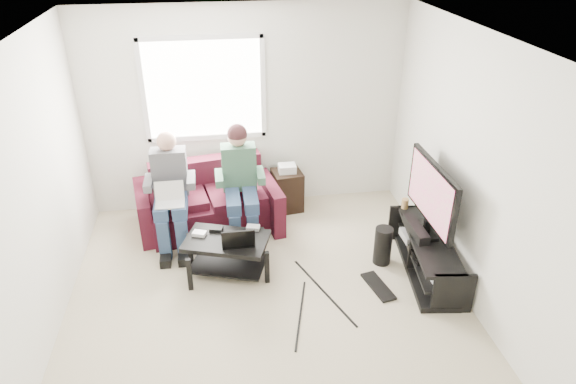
{
  "coord_description": "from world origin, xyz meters",
  "views": [
    {
      "loc": [
        -0.4,
        -3.9,
        3.47
      ],
      "look_at": [
        0.28,
        0.6,
        1.0
      ],
      "focal_mm": 32.0,
      "sensor_mm": 36.0,
      "label": 1
    }
  ],
  "objects": [
    {
      "name": "floor",
      "position": [
        0.0,
        0.0,
        0.0
      ],
      "size": [
        4.5,
        4.5,
        0.0
      ],
      "primitive_type": "plane",
      "color": "tan",
      "rests_on": "ground"
    },
    {
      "name": "ceiling",
      "position": [
        0.0,
        0.0,
        2.6
      ],
      "size": [
        4.5,
        4.5,
        0.0
      ],
      "primitive_type": "plane",
      "rotation": [
        3.14,
        0.0,
        0.0
      ],
      "color": "white",
      "rests_on": "wall_back"
    },
    {
      "name": "wall_back",
      "position": [
        0.0,
        2.25,
        1.3
      ],
      "size": [
        4.5,
        0.0,
        4.5
      ],
      "primitive_type": "plane",
      "rotation": [
        1.57,
        0.0,
        0.0
      ],
      "color": "silver",
      "rests_on": "floor"
    },
    {
      "name": "wall_left",
      "position": [
        -2.0,
        0.0,
        1.3
      ],
      "size": [
        0.0,
        4.5,
        4.5
      ],
      "primitive_type": "plane",
      "rotation": [
        1.57,
        0.0,
        1.57
      ],
      "color": "silver",
      "rests_on": "floor"
    },
    {
      "name": "wall_right",
      "position": [
        2.0,
        0.0,
        1.3
      ],
      "size": [
        0.0,
        4.5,
        4.5
      ],
      "primitive_type": "plane",
      "rotation": [
        1.57,
        0.0,
        -1.57
      ],
      "color": "silver",
      "rests_on": "floor"
    },
    {
      "name": "window",
      "position": [
        -0.5,
        2.23,
        1.6
      ],
      "size": [
        1.48,
        0.04,
        1.28
      ],
      "color": "white",
      "rests_on": "wall_back"
    },
    {
      "name": "sofa",
      "position": [
        -0.55,
        1.71,
        0.3
      ],
      "size": [
        1.84,
        1.03,
        0.8
      ],
      "color": "#44111C",
      "rests_on": "floor"
    },
    {
      "name": "person_left",
      "position": [
        -0.95,
        1.42,
        0.72
      ],
      "size": [
        0.4,
        0.71,
        1.33
      ],
      "color": "navy",
      "rests_on": "sofa"
    },
    {
      "name": "person_right",
      "position": [
        -0.15,
        1.44,
        0.78
      ],
      "size": [
        0.4,
        0.71,
        1.37
      ],
      "color": "navy",
      "rests_on": "sofa"
    },
    {
      "name": "laptop_silver",
      "position": [
        -0.95,
        1.18,
        0.7
      ],
      "size": [
        0.34,
        0.25,
        0.24
      ],
      "primitive_type": null,
      "rotation": [
        0.0,
        0.0,
        0.09
      ],
      "color": "silver",
      "rests_on": "person_left"
    },
    {
      "name": "coffee_table",
      "position": [
        -0.37,
        0.69,
        0.32
      ],
      "size": [
        0.99,
        0.78,
        0.43
      ],
      "color": "black",
      "rests_on": "floor"
    },
    {
      "name": "laptop_black",
      "position": [
        -0.25,
        0.61,
        0.55
      ],
      "size": [
        0.39,
        0.31,
        0.24
      ],
      "primitive_type": null,
      "rotation": [
        0.0,
        0.0,
        -0.23
      ],
      "color": "black",
      "rests_on": "coffee_table"
    },
    {
      "name": "controller_a",
      "position": [
        -0.65,
        0.81,
        0.45
      ],
      "size": [
        0.16,
        0.13,
        0.04
      ],
      "primitive_type": "cube",
      "rotation": [
        0.0,
        0.0,
        -0.36
      ],
      "color": "silver",
      "rests_on": "coffee_table"
    },
    {
      "name": "controller_b",
      "position": [
        -0.47,
        0.87,
        0.45
      ],
      "size": [
        0.16,
        0.12,
        0.04
      ],
      "primitive_type": "cube",
      "rotation": [
        0.0,
        0.0,
        -0.28
      ],
      "color": "black",
      "rests_on": "coffee_table"
    },
    {
      "name": "controller_c",
      "position": [
        -0.07,
        0.84,
        0.45
      ],
      "size": [
        0.16,
        0.12,
        0.04
      ],
      "primitive_type": "cube",
      "rotation": [
        0.0,
        0.0,
        -0.27
      ],
      "color": "gray",
      "rests_on": "coffee_table"
    },
    {
      "name": "tv_stand",
      "position": [
        1.77,
        0.37,
        0.2
      ],
      "size": [
        0.59,
        1.41,
        0.45
      ],
      "color": "black",
      "rests_on": "floor"
    },
    {
      "name": "tv",
      "position": [
        1.77,
        0.47,
        0.91
      ],
      "size": [
        0.12,
        1.1,
        0.81
      ],
      "color": "black",
      "rests_on": "tv_stand"
    },
    {
      "name": "soundbar",
      "position": [
        1.65,
        0.47,
        0.5
      ],
      "size": [
        0.12,
        0.5,
        0.1
      ],
      "primitive_type": "cube",
      "color": "black",
      "rests_on": "tv_stand"
    },
    {
      "name": "drink_cup",
      "position": [
        1.72,
        1.0,
        0.51
      ],
      "size": [
        0.08,
        0.08,
        0.12
      ],
      "primitive_type": "cylinder",
      "color": "#A47C47",
      "rests_on": "tv_stand"
    },
    {
      "name": "console_white",
      "position": [
        1.77,
        -0.03,
        0.27
      ],
      "size": [
        0.3,
        0.22,
        0.06
      ],
      "primitive_type": "cube",
      "color": "silver",
      "rests_on": "tv_stand"
    },
    {
      "name": "console_grey",
      "position": [
        1.77,
        0.67,
        0.28
      ],
      "size": [
        0.34,
        0.26,
        0.08
      ],
      "primitive_type": "cube",
      "color": "gray",
      "rests_on": "tv_stand"
    },
    {
      "name": "console_black",
      "position": [
        1.77,
        0.32,
        0.28
      ],
      "size": [
        0.38,
        0.3,
        0.07
      ],
      "primitive_type": "cube",
      "color": "black",
      "rests_on": "tv_stand"
    },
    {
      "name": "subwoofer",
      "position": [
        1.35,
        0.62,
        0.22
      ],
      "size": [
        0.2,
        0.2,
        0.44
      ],
      "primitive_type": "cylinder",
      "color": "black",
      "rests_on": "floor"
    },
    {
      "name": "keyboard_floor",
      "position": [
        1.18,
        0.19,
        0.01
      ],
      "size": [
        0.26,
        0.51,
        0.03
      ],
      "primitive_type": "cube",
      "rotation": [
        0.0,
        0.0,
        0.21
      ],
      "color": "black",
      "rests_on": "floor"
    },
    {
      "name": "end_table",
      "position": [
        0.48,
        1.97,
        0.29
      ],
      "size": [
        0.36,
        0.36,
        0.64
      ],
      "color": "black",
      "rests_on": "floor"
    }
  ]
}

